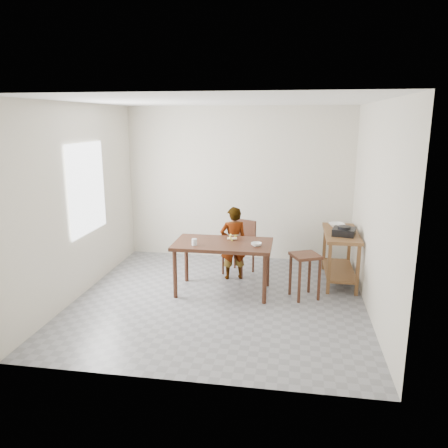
% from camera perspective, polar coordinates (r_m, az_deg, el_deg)
% --- Properties ---
extents(floor, '(4.00, 4.00, 0.04)m').
position_cam_1_polar(floor, '(6.25, -0.59, -9.99)').
color(floor, slate).
rests_on(floor, ground).
extents(ceiling, '(4.00, 4.00, 0.04)m').
position_cam_1_polar(ceiling, '(5.73, -0.66, 15.98)').
color(ceiling, white).
rests_on(ceiling, wall_back).
extents(wall_back, '(4.00, 0.04, 2.70)m').
position_cam_1_polar(wall_back, '(7.81, 1.90, 5.26)').
color(wall_back, beige).
rests_on(wall_back, ground).
extents(wall_front, '(4.00, 0.04, 2.70)m').
position_cam_1_polar(wall_front, '(3.92, -5.66, -3.23)').
color(wall_front, beige).
rests_on(wall_front, ground).
extents(wall_left, '(0.04, 4.00, 2.70)m').
position_cam_1_polar(wall_left, '(6.49, -18.51, 2.85)').
color(wall_left, beige).
rests_on(wall_left, ground).
extents(wall_right, '(0.04, 4.00, 2.70)m').
position_cam_1_polar(wall_right, '(5.85, 19.27, 1.68)').
color(wall_right, beige).
rests_on(wall_right, ground).
extents(window_pane, '(0.02, 1.10, 1.30)m').
position_cam_1_polar(window_pane, '(6.62, -17.43, 4.45)').
color(window_pane, white).
rests_on(window_pane, wall_left).
extents(dining_table, '(1.40, 0.80, 0.75)m').
position_cam_1_polar(dining_table, '(6.38, -0.14, -5.67)').
color(dining_table, '#3F2114').
rests_on(dining_table, floor).
extents(prep_counter, '(0.50, 1.20, 0.80)m').
position_cam_1_polar(prep_counter, '(7.00, 14.88, -4.16)').
color(prep_counter, brown).
rests_on(prep_counter, floor).
extents(child, '(0.49, 0.40, 1.16)m').
position_cam_1_polar(child, '(6.85, 1.23, -2.51)').
color(child, silver).
rests_on(child, floor).
extents(dining_chair, '(0.56, 0.56, 0.87)m').
position_cam_1_polar(dining_chair, '(7.12, 1.88, -3.12)').
color(dining_chair, '#3F2114').
rests_on(dining_chair, floor).
extents(stool, '(0.48, 0.48, 0.64)m').
position_cam_1_polar(stool, '(6.30, 10.48, -6.68)').
color(stool, '#3F2114').
rests_on(stool, floor).
extents(glass_tumbler, '(0.08, 0.08, 0.09)m').
position_cam_1_polar(glass_tumbler, '(6.14, -3.90, -2.36)').
color(glass_tumbler, silver).
rests_on(glass_tumbler, dining_table).
extents(small_bowl, '(0.18, 0.18, 0.05)m').
position_cam_1_polar(small_bowl, '(6.11, 4.25, -2.67)').
color(small_bowl, white).
rests_on(small_bowl, dining_table).
extents(banana, '(0.17, 0.13, 0.06)m').
position_cam_1_polar(banana, '(6.39, 1.07, -1.87)').
color(banana, '#E0C94E').
rests_on(banana, dining_table).
extents(serving_bowl, '(0.32, 0.32, 0.06)m').
position_cam_1_polar(serving_bowl, '(7.18, 14.48, -0.13)').
color(serving_bowl, white).
rests_on(serving_bowl, prep_counter).
extents(gas_burner, '(0.38, 0.38, 0.10)m').
position_cam_1_polar(gas_burner, '(6.70, 15.40, -0.97)').
color(gas_burner, black).
rests_on(gas_burner, prep_counter).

